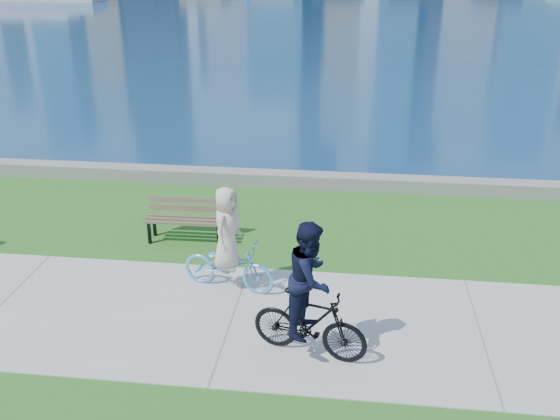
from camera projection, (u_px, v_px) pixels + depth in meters
The scene contains 6 objects.
ground at pixel (232, 320), 10.26m from camera, with size 320.00×320.00×0.00m, color #1F5917.
concrete_path at pixel (232, 319), 10.26m from camera, with size 80.00×3.50×0.02m, color #A0A09B.
seawall at pixel (278, 179), 15.85m from camera, with size 90.00×0.50×0.35m, color slate.
park_bench at pixel (186, 216), 12.85m from camera, with size 1.66×0.60×0.85m.
cyclist_woman at pixel (228, 252), 10.90m from camera, with size 0.95×1.80×1.92m.
cyclist_man at pixel (310, 302), 9.02m from camera, with size 0.94×1.83×2.17m.
Camera 1 is at (1.84, -8.55, 5.72)m, focal length 40.00 mm.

